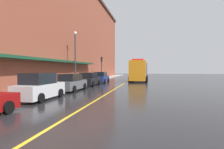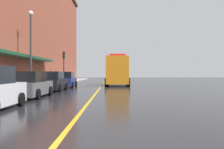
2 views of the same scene
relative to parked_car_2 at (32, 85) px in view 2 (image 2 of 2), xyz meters
The scene contains 10 objects.
ground_plane 13.89m from the parked_car_2, 73.24° to the left, with size 112.00×112.00×0.00m, color #232326.
sidewalk_left 13.48m from the parked_car_2, 99.41° to the left, with size 2.40×70.00×0.15m, color #ADA8A0.
lane_center_stripe 13.89m from the parked_car_2, 73.24° to the left, with size 0.16×70.00×0.01m, color gold.
parked_car_2 is the anchor object (origin of this frame).
parked_car_3 5.87m from the parked_car_2, 90.46° to the left, with size 2.17×4.21×1.70m.
parked_car_4 11.41m from the parked_car_2, 89.29° to the left, with size 2.06×4.47×1.71m.
utility_truck 16.48m from the parked_car_2, 68.87° to the left, with size 3.05×8.23×3.74m.
parking_meter_0 2.93m from the parked_car_2, 117.58° to the left, with size 0.14×0.18×1.33m.
street_lamp_left 7.26m from the parked_car_2, 108.06° to the left, with size 0.44×0.44×6.94m.
traffic_light_near 17.90m from the parked_car_2, 94.17° to the left, with size 0.38×0.36×4.30m.
Camera 2 is at (1.25, -4.29, 1.59)m, focal length 39.83 mm.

